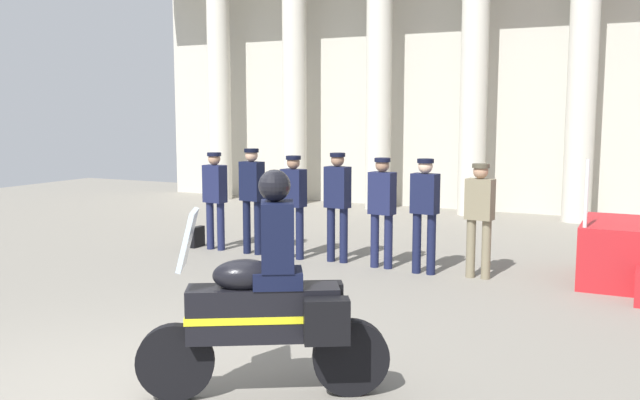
% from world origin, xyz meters
% --- Properties ---
extents(ground_plane, '(28.88, 28.88, 0.00)m').
position_xyz_m(ground_plane, '(0.00, 0.00, 0.00)').
color(ground_plane, gray).
extents(colonnade_backdrop, '(15.71, 1.46, 6.93)m').
position_xyz_m(colonnade_backdrop, '(-0.83, 12.01, 3.61)').
color(colonnade_backdrop, beige).
rests_on(colonnade_backdrop, ground_plane).
extents(officer_in_row_0, '(0.41, 0.27, 1.68)m').
position_xyz_m(officer_in_row_0, '(-2.66, 5.44, 0.99)').
color(officer_in_row_0, '#191E42').
rests_on(officer_in_row_0, ground_plane).
extents(officer_in_row_1, '(0.41, 0.27, 1.77)m').
position_xyz_m(officer_in_row_1, '(-1.89, 5.40, 1.04)').
color(officer_in_row_1, black).
rests_on(officer_in_row_1, ground_plane).
extents(officer_in_row_2, '(0.41, 0.27, 1.67)m').
position_xyz_m(officer_in_row_2, '(-1.09, 5.36, 0.99)').
color(officer_in_row_2, '#141938').
rests_on(officer_in_row_2, ground_plane).
extents(officer_in_row_3, '(0.41, 0.27, 1.73)m').
position_xyz_m(officer_in_row_3, '(-0.35, 5.45, 1.02)').
color(officer_in_row_3, '#141938').
rests_on(officer_in_row_3, ground_plane).
extents(officer_in_row_4, '(0.41, 0.27, 1.68)m').
position_xyz_m(officer_in_row_4, '(0.43, 5.36, 0.99)').
color(officer_in_row_4, '#191E42').
rests_on(officer_in_row_4, ground_plane).
extents(officer_in_row_5, '(0.41, 0.27, 1.69)m').
position_xyz_m(officer_in_row_5, '(1.12, 5.27, 1.00)').
color(officer_in_row_5, '#141938').
rests_on(officer_in_row_5, ground_plane).
extents(officer_in_row_6, '(0.41, 0.27, 1.64)m').
position_xyz_m(officer_in_row_6, '(1.91, 5.35, 0.97)').
color(officer_in_row_6, '#7A7056').
rests_on(officer_in_row_6, ground_plane).
extents(motorcycle_with_rider, '(1.87, 1.21, 1.90)m').
position_xyz_m(motorcycle_with_rider, '(1.32, 0.48, 0.79)').
color(motorcycle_with_rider, black).
rests_on(motorcycle_with_rider, ground_plane).
extents(briefcase_on_ground, '(0.10, 0.32, 0.36)m').
position_xyz_m(briefcase_on_ground, '(-3.08, 5.49, 0.18)').
color(briefcase_on_ground, black).
rests_on(briefcase_on_ground, ground_plane).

